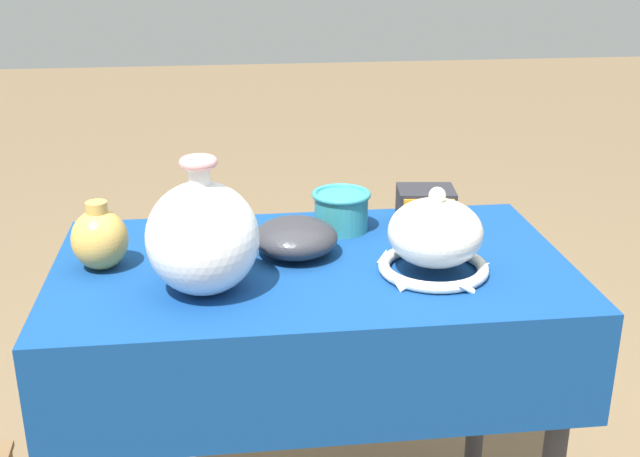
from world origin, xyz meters
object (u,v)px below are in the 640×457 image
at_px(vase_dome_bell, 435,239).
at_px(mosaic_tile_box, 426,206).
at_px(bowl_shallow_charcoal, 296,238).
at_px(jar_round_ochre, 100,239).
at_px(cup_wide_teal, 341,209).
at_px(vase_tall_bulbous, 203,237).

distance_m(vase_dome_bell, mosaic_tile_box, 0.27).
height_order(bowl_shallow_charcoal, jar_round_ochre, jar_round_ochre).
bearing_deg(mosaic_tile_box, jar_round_ochre, -159.67).
height_order(mosaic_tile_box, bowl_shallow_charcoal, mosaic_tile_box).
bearing_deg(vase_dome_bell, cup_wide_teal, 120.15).
relative_size(mosaic_tile_box, cup_wide_teal, 1.05).
xyz_separation_m(mosaic_tile_box, jar_round_ochre, (-0.67, -0.16, 0.02)).
relative_size(bowl_shallow_charcoal, jar_round_ochre, 1.26).
bearing_deg(bowl_shallow_charcoal, mosaic_tile_box, 25.86).
xyz_separation_m(cup_wide_teal, bowl_shallow_charcoal, (-0.11, -0.13, -0.01)).
distance_m(vase_tall_bulbous, jar_round_ochre, 0.24).
distance_m(vase_tall_bulbous, vase_dome_bell, 0.43).
height_order(vase_dome_bell, cup_wide_teal, vase_dome_bell).
bearing_deg(mosaic_tile_box, cup_wide_teal, -167.72).
bearing_deg(vase_tall_bulbous, bowl_shallow_charcoal, 39.55).
xyz_separation_m(vase_tall_bulbous, bowl_shallow_charcoal, (0.18, 0.14, -0.07)).
bearing_deg(bowl_shallow_charcoal, vase_tall_bulbous, -140.45).
xyz_separation_m(mosaic_tile_box, cup_wide_teal, (-0.19, -0.02, 0.01)).
xyz_separation_m(vase_dome_bell, jar_round_ochre, (-0.62, 0.10, -0.01)).
bearing_deg(vase_tall_bulbous, mosaic_tile_box, 31.44).
bearing_deg(jar_round_ochre, vase_dome_bell, -8.89).
xyz_separation_m(vase_tall_bulbous, mosaic_tile_box, (0.47, 0.29, -0.06)).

